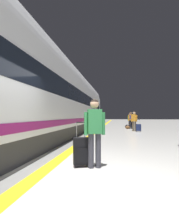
# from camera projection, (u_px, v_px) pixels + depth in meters

# --- Properties ---
(ground_plane) EXTENTS (120.00, 120.00, 0.00)m
(ground_plane) POSITION_uv_depth(u_px,v_px,m) (72.00, 174.00, 3.91)
(ground_plane) COLOR silver
(safety_line_strip) EXTENTS (0.36, 80.00, 0.01)m
(safety_line_strip) POSITION_uv_depth(u_px,v_px,m) (95.00, 132.00, 13.90)
(safety_line_strip) COLOR yellow
(safety_line_strip) RESTS_ON ground
(tactile_edge_band) EXTENTS (0.58, 80.00, 0.01)m
(tactile_edge_band) POSITION_uv_depth(u_px,v_px,m) (91.00, 132.00, 13.95)
(tactile_edge_band) COLOR slate
(tactile_edge_band) RESTS_ON ground
(high_speed_train) EXTENTS (2.94, 31.34, 4.97)m
(high_speed_train) POSITION_uv_depth(u_px,v_px,m) (49.00, 94.00, 9.91)
(high_speed_train) COLOR #38383D
(high_speed_train) RESTS_ON ground
(traveller_foreground) EXTENTS (0.51, 0.30, 1.70)m
(traveller_foreground) POSITION_uv_depth(u_px,v_px,m) (95.00, 128.00, 4.38)
(traveller_foreground) COLOR #383842
(traveller_foreground) RESTS_ON ground
(rolling_suitcase_foreground) EXTENTS (0.43, 0.34, 1.12)m
(rolling_suitcase_foreground) POSITION_uv_depth(u_px,v_px,m) (81.00, 151.00, 4.45)
(rolling_suitcase_foreground) COLOR black
(rolling_suitcase_foreground) RESTS_ON ground
(passenger_near) EXTENTS (0.47, 0.27, 1.57)m
(passenger_near) POSITION_uv_depth(u_px,v_px,m) (130.00, 119.00, 19.04)
(passenger_near) COLOR #383842
(passenger_near) RESTS_ON ground
(duffel_bag_near) EXTENTS (0.44, 0.26, 0.36)m
(duffel_bag_near) POSITION_uv_depth(u_px,v_px,m) (127.00, 126.00, 18.74)
(duffel_bag_near) COLOR black
(duffel_bag_near) RESTS_ON ground
(passenger_mid) EXTENTS (0.52, 0.33, 1.66)m
(passenger_mid) POSITION_uv_depth(u_px,v_px,m) (131.00, 119.00, 17.37)
(passenger_mid) COLOR black
(passenger_mid) RESTS_ON ground
(duffel_bag_mid) EXTENTS (0.44, 0.26, 0.36)m
(duffel_bag_mid) POSITION_uv_depth(u_px,v_px,m) (128.00, 127.00, 17.15)
(duffel_bag_mid) COLOR brown
(duffel_bag_mid) RESTS_ON ground
(passenger_far) EXTENTS (0.49, 0.29, 1.65)m
(passenger_far) POSITION_uv_depth(u_px,v_px,m) (134.00, 120.00, 14.64)
(passenger_far) COLOR brown
(passenger_far) RESTS_ON ground
(suitcase_far) EXTENTS (0.43, 0.33, 0.99)m
(suitcase_far) POSITION_uv_depth(u_px,v_px,m) (139.00, 127.00, 14.31)
(suitcase_far) COLOR #19234C
(suitcase_far) RESTS_ON ground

